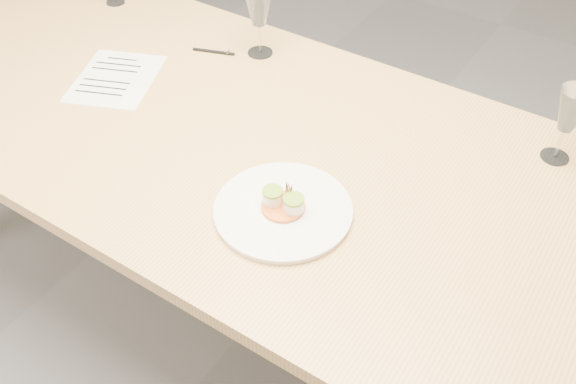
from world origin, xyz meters
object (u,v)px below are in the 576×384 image
Objects in this scene: recipe_sheet at (116,78)px; wine_glass_1 at (259,7)px; wine_glass_2 at (571,112)px; dinner_plate at (283,209)px; ballpoint_pen at (214,52)px; dining_table at (254,157)px.

wine_glass_1 reaches higher than recipe_sheet.
recipe_sheet is at bearing -163.42° from wine_glass_2.
ballpoint_pen is at bearing 140.79° from dinner_plate.
dinner_plate is at bearing -37.73° from recipe_sheet.
recipe_sheet is 1.58× the size of wine_glass_1.
recipe_sheet is 0.46m from wine_glass_1.
dinner_plate is at bearing -50.41° from wine_glass_1.
ballpoint_pen is 0.20m from wine_glass_1.
recipe_sheet is at bearing -139.49° from ballpoint_pen.
wine_glass_2 is at bearing 49.51° from dinner_plate.
dining_table is at bearing -152.76° from wine_glass_2.
dining_table is at bearing -23.06° from recipe_sheet.
wine_glass_2 reaches higher than dining_table.
recipe_sheet is at bearing 179.81° from dining_table.
dinner_plate is at bearing -59.15° from ballpoint_pen.
wine_glass_2 is (1.17, 0.35, 0.14)m from recipe_sheet.
recipe_sheet reaches higher than dining_table.
recipe_sheet is 1.23m from wine_glass_2.
wine_glass_2 is (0.90, 0.00, -0.01)m from wine_glass_1.
dinner_plate is 0.72m from ballpoint_pen.
wine_glass_1 is at bearing 28.98° from recipe_sheet.
dining_table is 6.96× the size of recipe_sheet.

